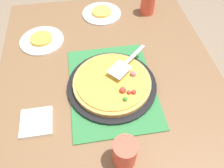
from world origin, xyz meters
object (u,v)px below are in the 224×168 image
object	(u,v)px
pizza_pan	(112,85)
napkin_stack	(37,122)
pizza	(112,82)
pizza_server	(126,63)
served_slice_left	(102,12)
cup_near	(148,3)
served_slice_right	(41,39)
plate_near_left	(102,14)
plate_far_right	(42,41)
cup_far	(125,153)

from	to	relation	value
pizza_pan	napkin_stack	bearing A→B (deg)	112.28
pizza	pizza_server	distance (m)	0.10
served_slice_left	cup_near	world-z (taller)	cup_near
served_slice_right	pizza_server	bearing A→B (deg)	-126.43
pizza_pan	served_slice_left	size ratio (longest dim) A/B	3.45
pizza	plate_near_left	distance (m)	0.53
plate_near_left	pizza_server	size ratio (longest dim) A/B	1.11
plate_far_right	served_slice_right	bearing A→B (deg)	0.00
cup_far	pizza_server	world-z (taller)	cup_far
served_slice_right	napkin_stack	world-z (taller)	served_slice_right
pizza_pan	served_slice_left	distance (m)	0.53
plate_near_left	pizza	bearing A→B (deg)	177.53
cup_near	pizza_server	xyz separation A→B (m)	(-0.44, 0.21, 0.01)
pizza_pan	napkin_stack	size ratio (longest dim) A/B	3.17
pizza_pan	cup_near	bearing A→B (deg)	-29.35
napkin_stack	pizza_server	bearing A→B (deg)	-63.17
served_slice_left	served_slice_right	xyz separation A→B (m)	(-0.18, 0.33, 0.00)
pizza_pan	cup_far	bearing A→B (deg)	178.40
pizza	cup_far	world-z (taller)	cup_far
served_slice_left	pizza_server	world-z (taller)	pizza_server
cup_near	served_slice_right	bearing A→B (deg)	105.06
cup_near	cup_far	bearing A→B (deg)	160.40
pizza	plate_near_left	xyz separation A→B (m)	(0.53, -0.02, -0.03)
plate_far_right	cup_far	size ratio (longest dim) A/B	1.83
cup_near	cup_far	xyz separation A→B (m)	(-0.82, 0.29, 0.00)
pizza_server	plate_far_right	bearing A→B (deg)	53.57
served_slice_right	napkin_stack	distance (m)	0.47
served_slice_right	napkin_stack	xyz separation A→B (m)	(-0.47, 0.00, -0.01)
pizza_server	napkin_stack	bearing A→B (deg)	116.83
cup_near	pizza_pan	bearing A→B (deg)	150.65
plate_far_right	served_slice_left	xyz separation A→B (m)	(0.18, -0.33, 0.01)
served_slice_left	pizza_server	bearing A→B (deg)	-174.13
plate_near_left	plate_far_right	distance (m)	0.38
plate_far_right	cup_near	size ratio (longest dim) A/B	1.83
cup_far	napkin_stack	world-z (taller)	cup_far
cup_near	pizza_server	distance (m)	0.49
served_slice_left	served_slice_right	bearing A→B (deg)	118.76
plate_near_left	cup_near	size ratio (longest dim) A/B	1.83
served_slice_right	pizza_server	distance (m)	0.47
pizza_pan	served_slice_right	xyz separation A→B (m)	(0.35, 0.31, 0.01)
plate_near_left	cup_far	xyz separation A→B (m)	(-0.85, 0.03, 0.06)
napkin_stack	plate_far_right	bearing A→B (deg)	-0.50
pizza_pan	plate_near_left	world-z (taller)	pizza_pan
cup_near	cup_far	size ratio (longest dim) A/B	1.00
served_slice_left	pizza_pan	bearing A→B (deg)	177.37
napkin_stack	cup_near	bearing A→B (deg)	-43.26
pizza	napkin_stack	distance (m)	0.34
plate_near_left	plate_far_right	world-z (taller)	same
cup_far	pizza_server	distance (m)	0.39
pizza_pan	plate_near_left	xyz separation A→B (m)	(0.53, -0.02, -0.01)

